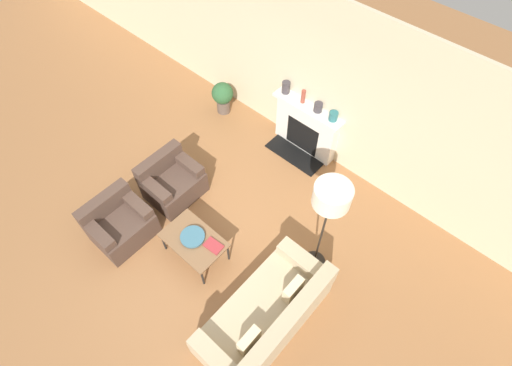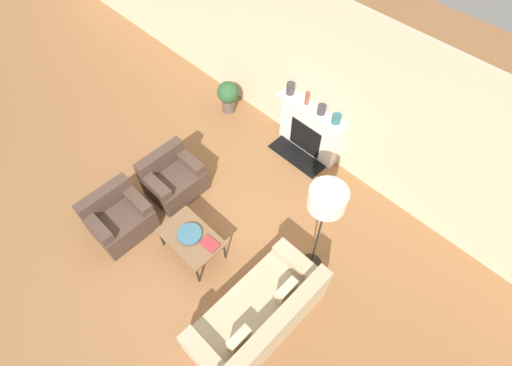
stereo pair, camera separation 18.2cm
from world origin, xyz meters
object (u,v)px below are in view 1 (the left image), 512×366
object	(u,v)px
armchair_far	(172,182)
potted_plant	(223,96)
book	(213,246)
mantel_vase_center_left	(303,96)
armchair_near	(120,224)
mantel_vase_left	(286,87)
fireplace	(306,128)
bowl	(193,237)
mantel_vase_center_right	(318,107)
mantel_vase_right	(333,116)
couch	(267,316)
coffee_table	(194,241)
floor_lamp	(331,201)

from	to	relation	value
armchair_far	potted_plant	xyz separation A→B (m)	(-0.76, 1.98, 0.09)
book	mantel_vase_center_left	bearing A→B (deg)	97.02
armchair_near	mantel_vase_left	distance (m)	3.48
armchair_near	potted_plant	bearing A→B (deg)	14.09
fireplace	armchair_near	size ratio (longest dim) A/B	1.51
bowl	mantel_vase_center_right	xyz separation A→B (m)	(0.08, 2.80, 0.60)
armchair_near	book	xyz separation A→B (m)	(1.41, 0.64, 0.17)
mantel_vase_right	couch	bearing A→B (deg)	-68.75
bowl	mantel_vase_right	xyz separation A→B (m)	(0.38, 2.80, 0.60)
mantel_vase_center_left	potted_plant	distance (m)	1.81
couch	potted_plant	xyz separation A→B (m)	(-3.37, 2.61, 0.08)
fireplace	mantel_vase_right	distance (m)	0.76
mantel_vase_right	armchair_near	bearing A→B (deg)	-113.76
fireplace	mantel_vase_left	bearing A→B (deg)	178.25
coffee_table	book	distance (m)	0.32
fireplace	coffee_table	bearing A→B (deg)	-87.60
armchair_near	book	size ratio (longest dim) A/B	3.14
mantel_vase_left	coffee_table	bearing A→B (deg)	-77.48
armchair_far	mantel_vase_left	distance (m)	2.48
couch	book	world-z (taller)	couch
fireplace	couch	world-z (taller)	fireplace
armchair_near	coffee_table	world-z (taller)	armchair_near
coffee_table	mantel_vase_center_right	xyz separation A→B (m)	(0.05, 2.82, 0.67)
armchair_near	mantel_vase_left	xyz separation A→B (m)	(0.49, 3.35, 0.82)
bowl	potted_plant	xyz separation A→B (m)	(-1.86, 2.49, -0.10)
mantel_vase_center_left	potted_plant	xyz separation A→B (m)	(-1.62, -0.31, -0.75)
armchair_far	book	size ratio (longest dim) A/B	3.14
fireplace	armchair_far	distance (m)	2.49
armchair_near	mantel_vase_center_right	xyz separation A→B (m)	(1.17, 3.35, 0.79)
armchair_far	book	world-z (taller)	armchair_far
bowl	mantel_vase_right	distance (m)	2.89
armchair_far	mantel_vase_left	bearing A→B (deg)	-12.21
armchair_far	coffee_table	distance (m)	1.25
mantel_vase_left	potted_plant	world-z (taller)	mantel_vase_left
couch	potted_plant	world-z (taller)	couch
mantel_vase_center_left	mantel_vase_center_right	bearing A→B (deg)	0.00
couch	armchair_far	bearing A→B (deg)	-103.58
book	potted_plant	bearing A→B (deg)	127.75
bowl	floor_lamp	distance (m)	2.17
armchair_far	fireplace	bearing A→B (deg)	-23.84
couch	book	distance (m)	1.22
fireplace	mantel_vase_center_right	world-z (taller)	mantel_vase_center_right
couch	potted_plant	size ratio (longest dim) A/B	2.88
fireplace	mantel_vase_center_right	bearing A→B (deg)	5.26
floor_lamp	coffee_table	bearing A→B (deg)	-142.81
bowl	mantel_vase_center_left	size ratio (longest dim) A/B	1.45
fireplace	mantel_vase_center_right	xyz separation A→B (m)	(0.17, 0.02, 0.60)
book	armchair_far	bearing A→B (deg)	159.05
mantel_vase_left	mantel_vase_center_left	bearing A→B (deg)	0.00
fireplace	armchair_near	distance (m)	3.49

